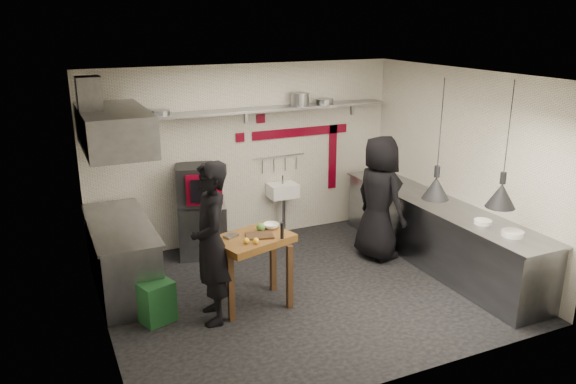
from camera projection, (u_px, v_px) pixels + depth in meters
name	position (u px, v px, depth m)	size (l,w,h in m)	color
floor	(304.00, 290.00, 7.44)	(5.00, 5.00, 0.00)	black
ceiling	(306.00, 76.00, 6.61)	(5.00, 5.00, 0.00)	beige
wall_back	(246.00, 154.00, 8.85)	(5.00, 0.04, 2.80)	silver
wall_front	(405.00, 250.00, 5.20)	(5.00, 0.04, 2.80)	silver
wall_left	(97.00, 218.00, 6.03)	(0.04, 4.20, 2.80)	silver
wall_right	(462.00, 168.00, 8.02)	(0.04, 4.20, 2.80)	silver
red_band_horiz	(301.00, 132.00, 9.12)	(1.70, 0.02, 0.14)	#660316
red_band_vert	(333.00, 157.00, 9.51)	(0.14, 0.02, 1.10)	#660316
red_tile_a	(261.00, 119.00, 8.77)	(0.14, 0.02, 0.14)	#660316
red_tile_b	(240.00, 137.00, 8.71)	(0.14, 0.02, 0.14)	#660316
back_shelf	(249.00, 110.00, 8.48)	(4.60, 0.34, 0.04)	slate
shelf_bracket_left	(119.00, 125.00, 7.88)	(0.04, 0.06, 0.24)	slate
shelf_bracket_mid	(246.00, 115.00, 8.64)	(0.04, 0.06, 0.24)	slate
shelf_bracket_right	(352.00, 107.00, 9.39)	(0.04, 0.06, 0.24)	slate
pan_far_left	(141.00, 113.00, 7.82)	(0.30, 0.30, 0.09)	slate
pan_mid_left	(161.00, 113.00, 7.93)	(0.26, 0.26, 0.07)	slate
stock_pot	(300.00, 99.00, 8.78)	(0.29, 0.29, 0.20)	slate
pan_right	(324.00, 101.00, 8.97)	(0.29, 0.29, 0.08)	slate
oven_stand	(202.00, 229.00, 8.50)	(0.71, 0.64, 0.80)	slate
combi_oven	(195.00, 184.00, 8.33)	(0.55, 0.52, 0.58)	black
oven_door	(204.00, 190.00, 8.07)	(0.52, 0.03, 0.46)	#660316
oven_glass	(203.00, 191.00, 8.01)	(0.36, 0.02, 0.34)	black
hand_sink	(283.00, 190.00, 9.09)	(0.46, 0.34, 0.22)	white
sink_tap	(283.00, 180.00, 9.04)	(0.03, 0.03, 0.14)	slate
sink_drain	(284.00, 217.00, 9.19)	(0.06, 0.06, 0.66)	slate
utensil_rail	(279.00, 156.00, 9.06)	(0.02, 0.02, 0.90)	slate
counter_right	(437.00, 234.00, 8.16)	(0.70, 3.80, 0.90)	slate
counter_right_top	(439.00, 204.00, 8.02)	(0.76, 3.90, 0.03)	slate
plate_stack	(513.00, 233.00, 6.79)	(0.26, 0.26, 0.07)	white
small_bowl_right	(483.00, 222.00, 7.19)	(0.22, 0.22, 0.05)	white
counter_left	(122.00, 257.00, 7.36)	(0.70, 1.90, 0.90)	slate
counter_left_top	(119.00, 224.00, 7.23)	(0.76, 2.00, 0.03)	slate
extractor_hood	(114.00, 129.00, 6.88)	(0.78, 1.60, 0.50)	slate
hood_duct	(89.00, 98.00, 6.66)	(0.28, 0.28, 0.50)	slate
green_bin	(155.00, 301.00, 6.65)	(0.37, 0.37, 0.50)	#1A4F24
prep_table	(253.00, 271.00, 6.95)	(0.92, 0.64, 0.92)	brown
cutting_board	(259.00, 236.00, 6.80)	(0.33, 0.23, 0.03)	#472E1A
pepper_mill	(282.00, 231.00, 6.71)	(0.04, 0.04, 0.20)	black
lemon_a	(246.00, 241.00, 6.57)	(0.07, 0.07, 0.07)	yellow
lemon_b	(256.00, 241.00, 6.58)	(0.07, 0.07, 0.07)	yellow
veg_ball	(261.00, 227.00, 6.97)	(0.11, 0.11, 0.11)	#50883A
steel_tray	(231.00, 236.00, 6.79)	(0.16, 0.11, 0.03)	slate
bowl	(271.00, 226.00, 7.06)	(0.20, 0.20, 0.06)	white
heat_lamp_near	(440.00, 140.00, 6.68)	(0.33, 0.33, 1.47)	black
heat_lamp_far	(507.00, 146.00, 6.48)	(0.35, 0.35, 1.51)	black
chef_left	(211.00, 243.00, 6.46)	(0.71, 0.47, 1.94)	black
chef_right	(379.00, 198.00, 8.22)	(0.91, 0.59, 1.86)	black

